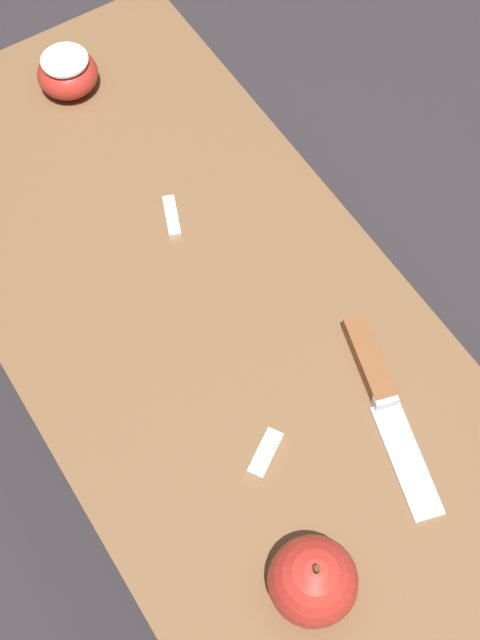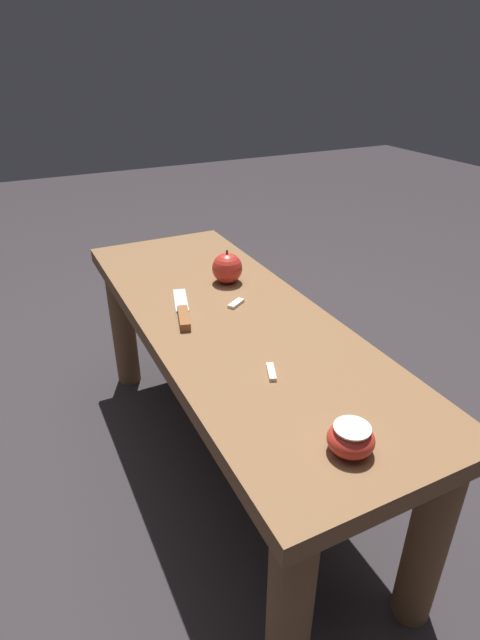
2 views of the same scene
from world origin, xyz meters
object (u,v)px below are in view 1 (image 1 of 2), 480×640
at_px(wooden_bench, 264,438).
at_px(knife, 378,386).
at_px(apple_cut, 68,73).
at_px(apple_whole, 313,581).

height_order(wooden_bench, knife, knife).
bearing_deg(knife, wooden_bench, -98.97).
relative_size(knife, apple_cut, 2.95).
bearing_deg(apple_whole, wooden_bench, -21.54).
bearing_deg(apple_cut, wooden_bench, 176.61).
bearing_deg(knife, apple_whole, -37.44).
bearing_deg(apple_whole, apple_cut, -8.47).
relative_size(apple_whole, apple_cut, 1.23).
relative_size(wooden_bench, apple_cut, 15.93).
distance_m(wooden_bench, apple_cut, 0.52).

